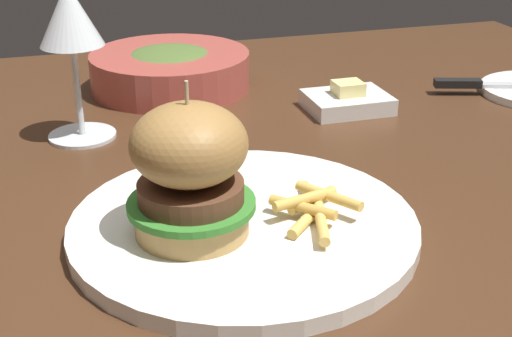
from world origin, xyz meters
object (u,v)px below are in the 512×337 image
object	(u,v)px
table_knife	(503,84)
soup_bowl	(170,69)
wine_glass	(70,24)
burger_sandwich	(190,171)
main_plate	(244,226)
butter_dish	(347,101)

from	to	relation	value
table_knife	soup_bowl	distance (m)	0.43
wine_glass	soup_bowl	world-z (taller)	wine_glass
burger_sandwich	wine_glass	size ratio (longest dim) A/B	0.74
table_knife	burger_sandwich	bearing A→B (deg)	-150.79
wine_glass	main_plate	bearing A→B (deg)	-66.56
main_plate	table_knife	distance (m)	0.49
main_plate	table_knife	world-z (taller)	table_knife
butter_dish	soup_bowl	size ratio (longest dim) A/B	0.47
main_plate	burger_sandwich	size ratio (longest dim) A/B	2.30
butter_dish	soup_bowl	bearing A→B (deg)	142.45
table_knife	soup_bowl	size ratio (longest dim) A/B	1.01
burger_sandwich	table_knife	xyz separation A→B (m)	(0.47, 0.26, -0.05)
table_knife	main_plate	bearing A→B (deg)	-149.14
soup_bowl	burger_sandwich	bearing A→B (deg)	-98.28
table_knife	butter_dish	xyz separation A→B (m)	(-0.22, 0.00, -0.00)
butter_dish	main_plate	bearing A→B (deg)	-128.76
main_plate	butter_dish	distance (m)	0.33
burger_sandwich	wine_glass	distance (m)	0.28
wine_glass	soup_bowl	xyz separation A→B (m)	(0.13, 0.14, -0.10)
main_plate	wine_glass	world-z (taller)	wine_glass
butter_dish	wine_glass	bearing A→B (deg)	179.39
wine_glass	soup_bowl	size ratio (longest dim) A/B	0.81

